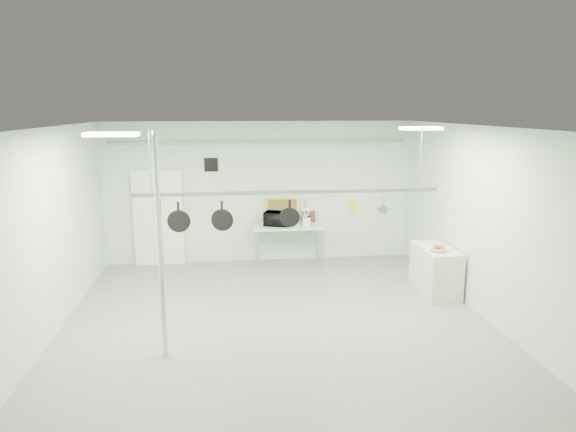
{
  "coord_description": "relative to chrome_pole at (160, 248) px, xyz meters",
  "views": [
    {
      "loc": [
        -0.79,
        -7.55,
        3.49
      ],
      "look_at": [
        0.26,
        1.0,
        1.67
      ],
      "focal_mm": 32.0,
      "sensor_mm": 36.0,
      "label": 1
    }
  ],
  "objects": [
    {
      "name": "right_wall",
      "position": [
        5.19,
        0.6,
        0.0
      ],
      "size": [
        0.02,
        8.0,
        3.2
      ],
      "primitive_type": "cube",
      "color": "#A9CAB8",
      "rests_on": "floor"
    },
    {
      "name": "whisk",
      "position": [
        2.15,
        0.9,
        0.34
      ],
      "size": [
        0.17,
        0.17,
        0.29
      ],
      "primitive_type": null,
      "rotation": [
        0.0,
        0.0,
        0.28
      ],
      "color": "silver",
      "rests_on": "pot_rack"
    },
    {
      "name": "prep_table",
      "position": [
        2.3,
        4.2,
        -0.77
      ],
      "size": [
        1.6,
        0.7,
        0.91
      ],
      "color": "#ADCCB9",
      "rests_on": "floor"
    },
    {
      "name": "saucepan",
      "position": [
        3.41,
        0.9,
        0.36
      ],
      "size": [
        0.16,
        0.13,
        0.25
      ],
      "primitive_type": null,
      "rotation": [
        0.0,
        0.0,
        -0.36
      ],
      "color": "#AEAFB3",
      "rests_on": "pot_rack"
    },
    {
      "name": "coffee_canister",
      "position": [
        2.68,
        4.08,
        -0.59
      ],
      "size": [
        0.22,
        0.22,
        0.21
      ],
      "primitive_type": "cylinder",
      "rotation": [
        0.0,
        0.0,
        -0.29
      ],
      "color": "silver",
      "rests_on": "prep_table"
    },
    {
      "name": "skillet_left",
      "position": [
        0.18,
        0.9,
        0.24
      ],
      "size": [
        0.35,
        0.07,
        0.48
      ],
      "primitive_type": null,
      "rotation": [
        0.0,
        0.0,
        -0.03
      ],
      "color": "black",
      "rests_on": "pot_rack"
    },
    {
      "name": "wall_vent",
      "position": [
        0.6,
        4.57,
        0.65
      ],
      "size": [
        0.3,
        0.04,
        0.3
      ],
      "primitive_type": "cube",
      "color": "black",
      "rests_on": "back_wall"
    },
    {
      "name": "light_panel_left",
      "position": [
        -0.5,
        -0.2,
        1.56
      ],
      "size": [
        0.65,
        0.3,
        0.05
      ],
      "primitive_type": "cube",
      "color": "white",
      "rests_on": "ceiling"
    },
    {
      "name": "microwave",
      "position": [
        2.04,
        4.2,
        -0.54
      ],
      "size": [
        0.66,
        0.54,
        0.31
      ],
      "primitive_type": "imported",
      "rotation": [
        0.0,
        0.0,
        2.81
      ],
      "color": "black",
      "rests_on": "prep_table"
    },
    {
      "name": "painting_large",
      "position": [
        2.18,
        4.5,
        -0.41
      ],
      "size": [
        0.79,
        0.19,
        0.58
      ],
      "primitive_type": "cube",
      "rotation": [
        -0.14,
        0.0,
        -0.08
      ],
      "color": "gold",
      "rests_on": "prep_table"
    },
    {
      "name": "painting_small",
      "position": [
        2.8,
        4.5,
        -0.57
      ],
      "size": [
        0.3,
        0.09,
        0.25
      ],
      "primitive_type": "cube",
      "rotation": [
        -0.17,
        0.0,
        -0.02
      ],
      "color": "#362413",
      "rests_on": "prep_table"
    },
    {
      "name": "skillet_mid",
      "position": [
        0.84,
        0.9,
        0.25
      ],
      "size": [
        0.35,
        0.14,
        0.47
      ],
      "primitive_type": null,
      "rotation": [
        0.0,
        0.0,
        -0.23
      ],
      "color": "black",
      "rests_on": "pot_rack"
    },
    {
      "name": "door",
      "position": [
        -0.6,
        4.54,
        -0.55
      ],
      "size": [
        1.1,
        0.1,
        2.2
      ],
      "primitive_type": "cube",
      "color": "silver",
      "rests_on": "floor"
    },
    {
      "name": "fruit_bowl",
      "position": [
        4.77,
        1.74,
        -0.66
      ],
      "size": [
        0.37,
        0.37,
        0.08
      ],
      "primitive_type": "imported",
      "rotation": [
        0.0,
        0.0,
        0.12
      ],
      "color": "silver",
      "rests_on": "side_cabinet"
    },
    {
      "name": "conduit_pipe",
      "position": [
        1.7,
        4.5,
        1.15
      ],
      "size": [
        6.6,
        0.07,
        0.07
      ],
      "primitive_type": "cylinder",
      "rotation": [
        0.0,
        1.57,
        0.0
      ],
      "color": "gray",
      "rests_on": "back_wall"
    },
    {
      "name": "light_panel_right",
      "position": [
        4.1,
        1.2,
        1.56
      ],
      "size": [
        0.65,
        0.3,
        0.05
      ],
      "primitive_type": "cube",
      "color": "white",
      "rests_on": "ceiling"
    },
    {
      "name": "grater",
      "position": [
        2.91,
        0.9,
        0.36
      ],
      "size": [
        0.1,
        0.03,
        0.25
      ],
      "primitive_type": null,
      "rotation": [
        0.0,
        0.0,
        0.06
      ],
      "color": "yellow",
      "rests_on": "pot_rack"
    },
    {
      "name": "pot_rack",
      "position": [
        1.9,
        0.9,
        0.63
      ],
      "size": [
        4.8,
        0.06,
        1.0
      ],
      "color": "#B7B7BC",
      "rests_on": "ceiling"
    },
    {
      "name": "floor",
      "position": [
        1.7,
        0.6,
        -1.6
      ],
      "size": [
        8.0,
        8.0,
        0.0
      ],
      "primitive_type": "plane",
      "color": "gray",
      "rests_on": "ground"
    },
    {
      "name": "back_wall",
      "position": [
        1.7,
        4.59,
        0.0
      ],
      "size": [
        7.0,
        0.02,
        3.2
      ],
      "primitive_type": "cube",
      "color": "#A9CAB8",
      "rests_on": "floor"
    },
    {
      "name": "fruit_cluster",
      "position": [
        4.77,
        1.74,
        -0.62
      ],
      "size": [
        0.24,
        0.24,
        0.09
      ],
      "primitive_type": null,
      "color": "maroon",
      "rests_on": "fruit_bowl"
    },
    {
      "name": "chrome_pole",
      "position": [
        0.0,
        0.0,
        0.0
      ],
      "size": [
        0.08,
        0.08,
        3.2
      ],
      "primitive_type": "cylinder",
      "color": "silver",
      "rests_on": "floor"
    },
    {
      "name": "side_cabinet",
      "position": [
        4.85,
        2.0,
        -1.15
      ],
      "size": [
        0.6,
        1.2,
        0.9
      ],
      "primitive_type": "cube",
      "color": "beige",
      "rests_on": "floor"
    },
    {
      "name": "skillet_right",
      "position": [
        1.9,
        0.9,
        0.27
      ],
      "size": [
        0.32,
        0.1,
        0.42
      ],
      "primitive_type": null,
      "rotation": [
        0.0,
        0.0,
        -0.13
      ],
      "color": "black",
      "rests_on": "pot_rack"
    },
    {
      "name": "ceiling",
      "position": [
        1.7,
        0.6,
        1.59
      ],
      "size": [
        7.0,
        8.0,
        0.02
      ],
      "primitive_type": "cube",
      "color": "silver",
      "rests_on": "back_wall"
    }
  ]
}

